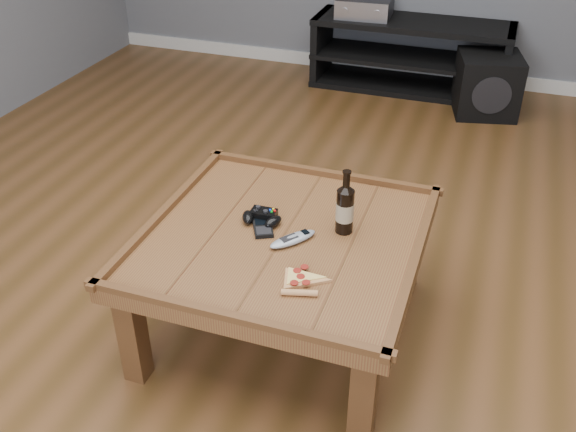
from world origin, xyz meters
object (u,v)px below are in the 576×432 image
(game_console, at_px, (505,99))
(smartphone, at_px, (263,227))
(media_console, at_px, (410,56))
(game_controller, at_px, (262,217))
(subwoofer, at_px, (487,84))
(remote_control, at_px, (293,239))
(coffee_table, at_px, (283,248))
(pizza_slice, at_px, (300,280))
(av_receiver, at_px, (365,7))
(beer_bottle, at_px, (345,208))

(game_console, bearing_deg, smartphone, -130.61)
(media_console, bearing_deg, game_console, -21.71)
(game_controller, distance_m, subwoofer, 2.53)
(media_console, distance_m, subwoofer, 0.63)
(remote_control, height_order, game_console, remote_control)
(remote_control, bearing_deg, media_console, 129.02)
(coffee_table, height_order, pizza_slice, coffee_table)
(av_receiver, height_order, game_console, av_receiver)
(pizza_slice, distance_m, game_console, 2.79)
(av_receiver, xyz_separation_m, subwoofer, (0.93, -0.26, -0.37))
(av_receiver, bearing_deg, remote_control, -84.65)
(coffee_table, bearing_deg, media_console, 90.00)
(coffee_table, bearing_deg, game_console, 74.03)
(media_console, distance_m, remote_control, 2.79)
(game_controller, height_order, av_receiver, av_receiver)
(av_receiver, distance_m, subwoofer, 1.03)
(coffee_table, height_order, remote_control, remote_control)
(coffee_table, bearing_deg, beer_bottle, 26.74)
(pizza_slice, bearing_deg, game_controller, 114.68)
(beer_bottle, height_order, pizza_slice, beer_bottle)
(game_controller, xyz_separation_m, remote_control, (0.15, -0.09, -0.01))
(game_controller, relative_size, av_receiver, 0.44)
(beer_bottle, xyz_separation_m, av_receiver, (-0.56, 2.64, 0.01))
(coffee_table, distance_m, media_console, 2.75)
(smartphone, height_order, av_receiver, av_receiver)
(game_controller, height_order, game_console, game_controller)
(pizza_slice, distance_m, subwoofer, 2.77)
(beer_bottle, xyz_separation_m, subwoofer, (0.37, 2.38, -0.35))
(pizza_slice, xyz_separation_m, av_receiver, (-0.50, 2.98, 0.11))
(coffee_table, bearing_deg, remote_control, -32.08)
(coffee_table, distance_m, game_console, 2.58)
(pizza_slice, bearing_deg, game_console, 62.77)
(remote_control, relative_size, game_console, 0.73)
(beer_bottle, distance_m, av_receiver, 2.70)
(subwoofer, xyz_separation_m, game_console, (0.13, -0.01, -0.08))
(game_console, bearing_deg, media_console, 135.56)
(smartphone, bearing_deg, game_controller, 87.78)
(pizza_slice, bearing_deg, remote_control, 99.54)
(smartphone, bearing_deg, game_console, 44.94)
(media_console, relative_size, pizza_slice, 5.84)
(pizza_slice, relative_size, remote_control, 1.28)
(media_console, xyz_separation_m, game_controller, (-0.11, -2.69, 0.23))
(coffee_table, distance_m, av_receiver, 2.77)
(beer_bottle, relative_size, smartphone, 1.78)
(remote_control, distance_m, av_receiver, 2.81)
(subwoofer, bearing_deg, beer_bottle, -111.83)
(coffee_table, height_order, av_receiver, av_receiver)
(coffee_table, height_order, media_console, media_console)
(game_console, bearing_deg, subwoofer, 152.43)
(coffee_table, height_order, subwoofer, coffee_table)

